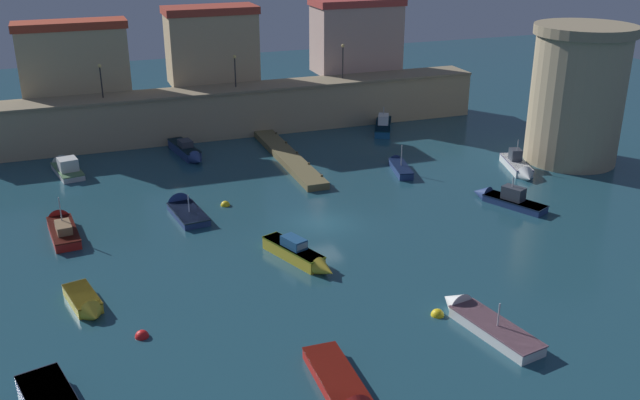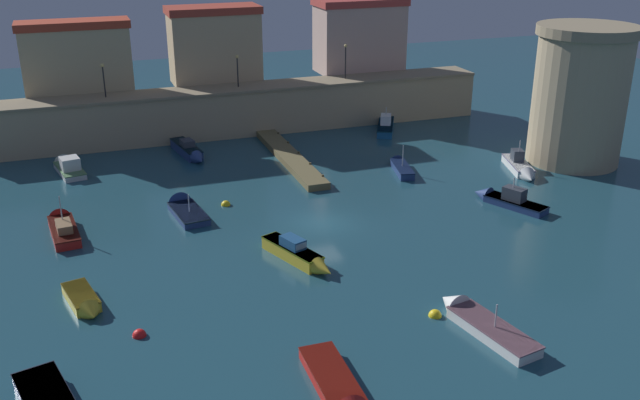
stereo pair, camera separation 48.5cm
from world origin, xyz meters
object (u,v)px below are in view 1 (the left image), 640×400
Objects in this scene: mooring_buoy_0 at (437,315)px; mooring_buoy_2 at (142,337)px; moored_boat_1 at (346,394)px; moored_boat_5 at (65,167)px; moored_boat_9 at (187,151)px; moored_boat_2 at (300,255)px; fortress_tower at (577,94)px; quay_lamp_1 at (235,65)px; moored_boat_4 at (504,198)px; moored_boat_12 at (183,208)px; moored_boat_0 at (62,227)px; moored_boat_13 at (86,303)px; quay_lamp_0 at (101,75)px; mooring_buoy_1 at (225,205)px; moored_boat_10 at (399,166)px; moored_boat_3 at (519,167)px; quay_lamp_2 at (343,56)px; moored_boat_7 at (383,123)px; moored_boat_8 at (480,319)px.

mooring_buoy_0 is 15.40m from mooring_buoy_2.
moored_boat_5 reaches higher than moored_boat_1.
moored_boat_5 is 10.21m from moored_boat_9.
moored_boat_1 is 1.02× the size of moored_boat_2.
fortress_tower is 30.67m from quay_lamp_1.
moored_boat_12 is at bearing 48.47° from moored_boat_4.
fortress_tower is at bearing 22.17° from mooring_buoy_2.
moored_boat_12 is at bearing -90.55° from moored_boat_0.
mooring_buoy_2 is at bearing 20.00° from moored_boat_13.
quay_lamp_0 is at bearing 154.22° from fortress_tower.
mooring_buoy_0 is 1.03× the size of mooring_buoy_1.
moored_boat_2 is (9.02, -28.35, -6.05)m from quay_lamp_0.
moored_boat_10 reaches higher than moored_boat_5.
moored_boat_9 is (-24.98, 13.41, 0.07)m from moored_boat_3.
quay_lamp_2 is at bearing -18.08° from moored_boat_4.
fortress_tower is 8.02m from moored_boat_3.
quay_lamp_2 reaches higher than moored_boat_5.
moored_boat_1 is 1.06× the size of moored_boat_4.
quay_lamp_0 is 4.23× the size of mooring_buoy_2.
moored_boat_0 reaches higher than moored_boat_5.
fortress_tower is at bearing -88.40° from moored_boat_10.
moored_boat_13 is at bearing 122.93° from mooring_buoy_2.
mooring_buoy_1 is (-15.41, -2.80, -0.33)m from moored_boat_10.
moored_boat_7 is at bearing 36.72° from mooring_buoy_1.
moored_boat_12 is (8.25, 0.75, -0.14)m from moored_boat_0.
mooring_buoy_1 is (-7.12, 18.95, 0.00)m from mooring_buoy_0.
quay_lamp_1 is 0.49× the size of moored_boat_2.
moored_boat_8 is 9.94× the size of mooring_buoy_1.
moored_boat_1 is 1.45× the size of moored_boat_13.
moored_boat_10 is 0.93× the size of moored_boat_12.
mooring_buoy_2 is (-1.13, -33.47, -6.57)m from quay_lamp_0.
fortress_tower is 16.17× the size of mooring_buoy_0.
moored_boat_2 is at bearing 147.93° from moored_boat_10.
quay_lamp_0 is at bearing 109.43° from moored_boat_7.
moored_boat_5 is 8.21× the size of mooring_buoy_2.
quay_lamp_1 is 34.16m from moored_boat_13.
moored_boat_7 is at bearing 69.83° from mooring_buoy_0.
moored_boat_0 is 1.02× the size of moored_boat_2.
moored_boat_2 is 8.59× the size of mooring_buoy_2.
fortress_tower is 1.64× the size of moored_boat_7.
mooring_buoy_2 is at bearing -24.48° from moored_boat_9.
quay_lamp_2 reaches higher than moored_boat_4.
moored_boat_3 is 8.68× the size of mooring_buoy_1.
moored_boat_0 is 0.94× the size of moored_boat_9.
quay_lamp_1 reaches higher than mooring_buoy_0.
quay_lamp_1 is at bearing -118.35° from moored_boat_3.
moored_boat_4 is 8.27× the size of mooring_buoy_0.
moored_boat_10 is (10.03, -15.01, -6.25)m from quay_lamp_1.
mooring_buoy_1 is 0.96× the size of mooring_buoy_2.
fortress_tower is 41.66m from mooring_buoy_2.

